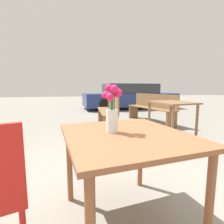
# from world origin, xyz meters

# --- Properties ---
(ground_plane) EXTENTS (40.00, 40.00, 0.00)m
(ground_plane) POSITION_xyz_m (0.00, 0.00, 0.00)
(ground_plane) COLOR gray
(table_front) EXTENTS (0.94, 1.04, 0.71)m
(table_front) POSITION_xyz_m (0.00, 0.00, 0.62)
(table_front) COLOR brown
(table_front) RESTS_ON ground_plane
(flower_vase) EXTENTS (0.15, 0.12, 0.35)m
(flower_vase) POSITION_xyz_m (-0.09, 0.04, 0.86)
(flower_vase) COLOR silver
(flower_vase) RESTS_ON table_front
(bench_middle) EXTENTS (0.53, 1.69, 0.85)m
(bench_middle) POSITION_xyz_m (0.63, 3.19, 0.46)
(bench_middle) COLOR brown
(bench_middle) RESTS_ON ground_plane
(bench_far) EXTENTS (0.73, 1.93, 0.85)m
(bench_far) POSITION_xyz_m (2.03, 3.57, 0.47)
(bench_far) COLOR brown
(bench_far) RESTS_ON ground_plane
(table_back) EXTENTS (0.77, 0.93, 0.76)m
(table_back) POSITION_xyz_m (1.61, 1.88, 0.63)
(table_back) COLOR brown
(table_back) RESTS_ON ground_plane
(parked_car) EXTENTS (4.58, 1.89, 1.22)m
(parked_car) POSITION_xyz_m (2.61, 7.11, 0.59)
(parked_car) COLOR navy
(parked_car) RESTS_ON ground_plane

